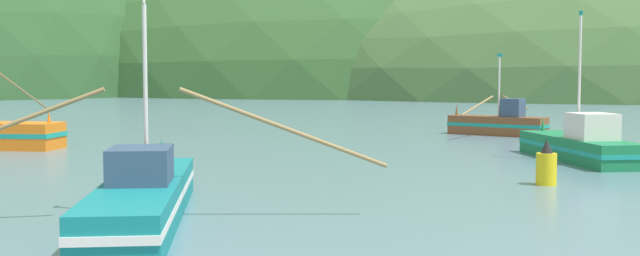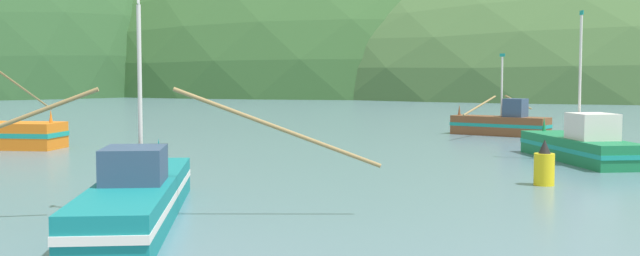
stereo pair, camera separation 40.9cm
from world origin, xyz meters
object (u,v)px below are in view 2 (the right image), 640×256
object	(u,v)px
fishing_boat_green	(580,145)
fishing_boat_teal	(137,196)
channel_buoy	(544,166)
fishing_boat_brown	(501,124)

from	to	relation	value
fishing_boat_green	fishing_boat_teal	world-z (taller)	fishing_boat_green
fishing_boat_green	fishing_boat_teal	size ratio (longest dim) A/B	0.65
fishing_boat_teal	fishing_boat_green	bearing A→B (deg)	-54.60
channel_buoy	fishing_boat_brown	bearing A→B (deg)	74.15
fishing_boat_green	fishing_boat_brown	xyz separation A→B (m)	(1.48, 14.62, 0.05)
fishing_boat_teal	channel_buoy	distance (m)	14.65
fishing_boat_teal	channel_buoy	world-z (taller)	fishing_boat_teal
channel_buoy	fishing_boat_green	bearing A→B (deg)	56.79
fishing_boat_green	fishing_boat_teal	xyz separation A→B (m)	(-18.42, -12.39, -0.04)
fishing_boat_brown	channel_buoy	distance (m)	22.69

